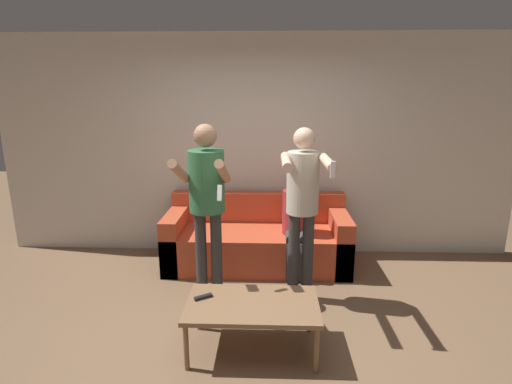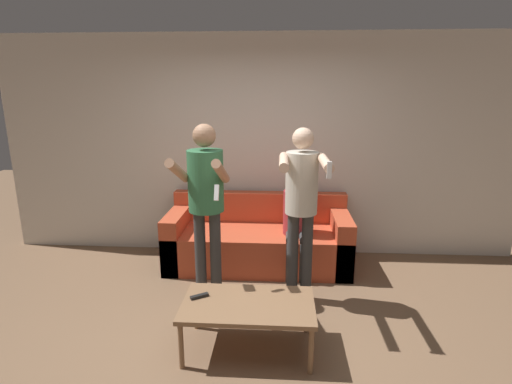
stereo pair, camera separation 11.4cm
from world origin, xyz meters
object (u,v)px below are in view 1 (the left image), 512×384
object	(u,v)px
person_standing_left	(207,192)
person_standing_right	(303,196)
couch	(257,241)
coffee_table	(253,307)
remote_on_table	(203,297)
person_seated	(297,217)

from	to	relation	value
person_standing_left	person_standing_right	world-z (taller)	person_standing_left
couch	person_standing_right	world-z (taller)	person_standing_right
coffee_table	remote_on_table	bearing A→B (deg)	171.63
couch	person_standing_left	size ratio (longest dim) A/B	1.22
couch	person_standing_left	world-z (taller)	person_standing_left
person_standing_left	person_standing_right	bearing A→B (deg)	-0.65
person_standing_right	coffee_table	bearing A→B (deg)	-118.91
couch	remote_on_table	bearing A→B (deg)	-103.66
person_seated	coffee_table	bearing A→B (deg)	-106.53
person_standing_right	coffee_table	world-z (taller)	person_standing_right
person_standing_right	remote_on_table	distance (m)	1.29
person_standing_right	person_seated	distance (m)	0.79
coffee_table	remote_on_table	world-z (taller)	remote_on_table
person_standing_left	person_standing_right	distance (m)	0.90
person_seated	coffee_table	size ratio (longest dim) A/B	1.13
couch	person_standing_left	xyz separation A→B (m)	(-0.45, -0.84, 0.81)
person_standing_left	coffee_table	world-z (taller)	person_standing_left
person_standing_right	person_seated	world-z (taller)	person_standing_right
person_standing_left	couch	bearing A→B (deg)	61.70
person_standing_right	person_seated	bearing A→B (deg)	90.23
person_standing_right	coffee_table	xyz separation A→B (m)	(-0.44, -0.79, -0.70)
person_standing_left	remote_on_table	bearing A→B (deg)	-84.78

